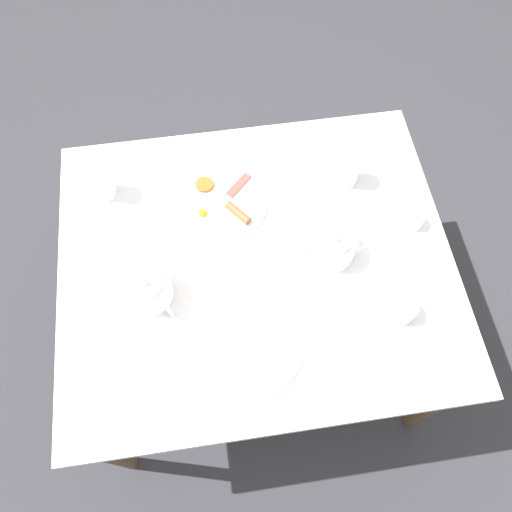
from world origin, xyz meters
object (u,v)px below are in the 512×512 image
at_px(breakfast_plate, 221,201).
at_px(water_glass_short, 349,169).
at_px(fork_by_plate, 375,144).
at_px(spoon_for_tea, 410,376).
at_px(napkin_folded, 268,365).
at_px(knife_by_plate, 147,398).
at_px(water_glass_tall, 102,182).
at_px(creamer_jug, 415,220).
at_px(teapot_near, 334,247).
at_px(teacup_with_saucer_left, 401,310).
at_px(teapot_far, 150,290).

bearing_deg(breakfast_plate, water_glass_short, -86.29).
bearing_deg(fork_by_plate, spoon_for_tea, 172.76).
bearing_deg(fork_by_plate, breakfast_plate, 105.97).
relative_size(napkin_folded, spoon_for_tea, 1.53).
relative_size(breakfast_plate, knife_by_plate, 1.43).
bearing_deg(water_glass_tall, breakfast_plate, -103.81).
relative_size(breakfast_plate, creamer_jug, 4.00).
xyz_separation_m(teapot_near, teacup_with_saucer_left, (-0.22, -0.15, -0.02)).
bearing_deg(spoon_for_tea, teacup_with_saucer_left, -5.85).
distance_m(teapot_near, teacup_with_saucer_left, 0.26).
distance_m(water_glass_tall, water_glass_short, 0.78).
bearing_deg(water_glass_short, breakfast_plate, 93.71).
height_order(teapot_near, water_glass_short, water_glass_short).
height_order(teapot_far, spoon_for_tea, teapot_far).
distance_m(knife_by_plate, spoon_for_tea, 0.71).
bearing_deg(fork_by_plate, water_glass_short, 134.89).
height_order(teapot_near, knife_by_plate, teapot_near).
bearing_deg(teapot_near, napkin_folded, -116.55).
relative_size(teapot_near, spoon_for_tea, 1.57).
distance_m(creamer_jug, fork_by_plate, 0.32).
xyz_separation_m(teapot_far, knife_by_plate, (-0.29, 0.03, -0.04)).
height_order(teapot_far, water_glass_short, water_glass_short).
distance_m(creamer_jug, spoon_for_tea, 0.48).
xyz_separation_m(teacup_with_saucer_left, fork_by_plate, (0.60, -0.08, -0.03)).
distance_m(teacup_with_saucer_left, fork_by_plate, 0.61).
relative_size(teapot_near, creamer_jug, 2.76).
xyz_separation_m(creamer_jug, knife_by_plate, (-0.42, 0.85, -0.02)).
bearing_deg(breakfast_plate, creamer_jug, -105.80).
bearing_deg(spoon_for_tea, fork_by_plate, -7.24).
distance_m(teacup_with_saucer_left, napkin_folded, 0.41).
xyz_separation_m(fork_by_plate, spoon_for_tea, (-0.78, 0.10, 0.00)).
relative_size(creamer_jug, fork_by_plate, 0.44).
xyz_separation_m(teapot_near, fork_by_plate, (0.39, -0.23, -0.04)).
bearing_deg(water_glass_tall, teapot_near, -115.46).
bearing_deg(breakfast_plate, water_glass_tall, 76.19).
height_order(teacup_with_saucer_left, knife_by_plate, teacup_with_saucer_left).
bearing_deg(teacup_with_saucer_left, teapot_far, 77.40).
xyz_separation_m(water_glass_tall, water_glass_short, (-0.06, -0.77, -0.00)).
height_order(teapot_far, knife_by_plate, teapot_far).
distance_m(creamer_jug, napkin_folded, 0.64).
distance_m(breakfast_plate, creamer_jug, 0.61).
distance_m(water_glass_tall, spoon_for_tea, 1.08).
height_order(teapot_near, napkin_folded, teapot_near).
relative_size(water_glass_tall, knife_by_plate, 0.61).
bearing_deg(water_glass_short, napkin_folded, 148.41).
distance_m(breakfast_plate, knife_by_plate, 0.64).
bearing_deg(water_glass_short, fork_by_plate, -45.11).
bearing_deg(fork_by_plate, teapot_far, 119.81).
height_order(breakfast_plate, water_glass_tall, water_glass_tall).
distance_m(napkin_folded, knife_by_plate, 0.34).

